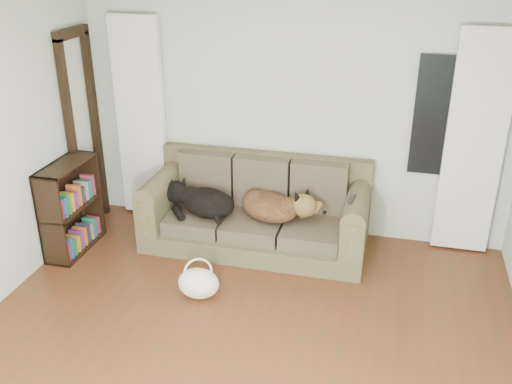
% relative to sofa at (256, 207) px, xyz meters
% --- Properties ---
extents(floor, '(5.00, 5.00, 0.00)m').
position_rel_sofa_xyz_m(floor, '(0.28, -1.97, -0.45)').
color(floor, '#472915').
rests_on(floor, ground).
extents(ceiling, '(5.00, 5.00, 0.00)m').
position_rel_sofa_xyz_m(ceiling, '(0.28, -1.97, 2.15)').
color(ceiling, white).
rests_on(ceiling, ground).
extents(wall_back, '(4.50, 0.04, 2.60)m').
position_rel_sofa_xyz_m(wall_back, '(0.28, 0.53, 0.85)').
color(wall_back, '#B1BFAD').
rests_on(wall_back, ground).
extents(curtain_left, '(0.55, 0.08, 2.25)m').
position_rel_sofa_xyz_m(curtain_left, '(-1.42, 0.45, 0.70)').
color(curtain_left, white).
rests_on(curtain_left, ground).
extents(curtain_right, '(0.55, 0.08, 2.25)m').
position_rel_sofa_xyz_m(curtain_right, '(2.08, 0.45, 0.70)').
color(curtain_right, white).
rests_on(curtain_right, ground).
extents(window_pane, '(0.50, 0.03, 1.20)m').
position_rel_sofa_xyz_m(window_pane, '(1.73, 0.50, 0.95)').
color(window_pane, black).
rests_on(window_pane, wall_back).
extents(door_casing, '(0.07, 0.60, 2.10)m').
position_rel_sofa_xyz_m(door_casing, '(-1.92, 0.07, 0.60)').
color(door_casing, black).
rests_on(door_casing, ground).
extents(sofa, '(2.29, 0.99, 0.94)m').
position_rel_sofa_xyz_m(sofa, '(0.00, 0.00, 0.00)').
color(sofa, '#403524').
rests_on(sofa, floor).
extents(dog_black_lab, '(0.78, 0.70, 0.27)m').
position_rel_sofa_xyz_m(dog_black_lab, '(-0.54, -0.08, 0.03)').
color(dog_black_lab, black).
rests_on(dog_black_lab, sofa).
extents(dog_shepherd, '(0.80, 0.71, 0.29)m').
position_rel_sofa_xyz_m(dog_shepherd, '(0.20, -0.02, 0.04)').
color(dog_shepherd, black).
rests_on(dog_shepherd, sofa).
extents(tv_remote, '(0.08, 0.19, 0.02)m').
position_rel_sofa_xyz_m(tv_remote, '(0.98, -0.16, 0.28)').
color(tv_remote, black).
rests_on(tv_remote, sofa).
extents(tote_bag, '(0.43, 0.36, 0.28)m').
position_rel_sofa_xyz_m(tote_bag, '(-0.27, -1.04, -0.29)').
color(tote_bag, silver).
rests_on(tote_bag, floor).
extents(bookshelf, '(0.38, 0.79, 0.95)m').
position_rel_sofa_xyz_m(bookshelf, '(-1.81, -0.52, 0.05)').
color(bookshelf, black).
rests_on(bookshelf, floor).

